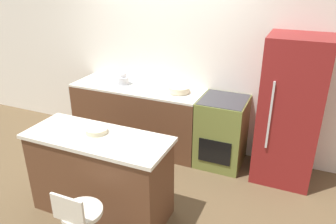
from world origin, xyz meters
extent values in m
plane|color=brown|center=(0.00, 0.00, 0.00)|extent=(14.00, 14.00, 0.00)
cube|color=white|center=(0.00, 0.69, 1.30)|extent=(8.00, 0.06, 2.60)
cube|color=brown|center=(-0.29, 0.34, 0.45)|extent=(1.95, 0.64, 0.91)
cube|color=silver|center=(-0.29, 0.34, 0.92)|extent=(1.95, 0.64, 0.03)
cube|color=#9EA3A8|center=(-0.63, 0.34, 0.94)|extent=(0.44, 0.35, 0.01)
cube|color=brown|center=(0.06, -1.17, 0.45)|extent=(1.48, 0.58, 0.90)
cube|color=silver|center=(0.06, -1.17, 0.92)|extent=(1.54, 0.62, 0.04)
cube|color=olive|center=(1.00, 0.34, 0.47)|extent=(0.61, 0.64, 0.94)
cube|color=black|center=(1.00, 0.01, 0.33)|extent=(0.43, 0.01, 0.33)
cube|color=#333338|center=(1.00, 0.34, 0.94)|extent=(0.58, 0.61, 0.01)
cube|color=maroon|center=(1.82, 0.33, 0.92)|extent=(0.70, 0.66, 1.83)
cube|color=silver|center=(1.62, -0.01, 0.96)|extent=(0.02, 0.02, 0.83)
cylinder|color=silver|center=(0.29, -1.79, 0.53)|extent=(0.38, 0.38, 0.04)
cube|color=silver|center=(0.29, -1.95, 0.68)|extent=(0.32, 0.02, 0.25)
cylinder|color=silver|center=(-0.52, 0.36, 1.00)|extent=(0.16, 0.16, 0.11)
sphere|color=silver|center=(-0.52, 0.36, 1.08)|extent=(0.09, 0.09, 0.09)
cylinder|color=beige|center=(0.36, 0.36, 0.99)|extent=(0.29, 0.29, 0.08)
cylinder|color=beige|center=(0.02, -1.11, 0.96)|extent=(0.23, 0.23, 0.05)
camera|label=1|loc=(1.91, -3.59, 2.50)|focal=35.00mm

